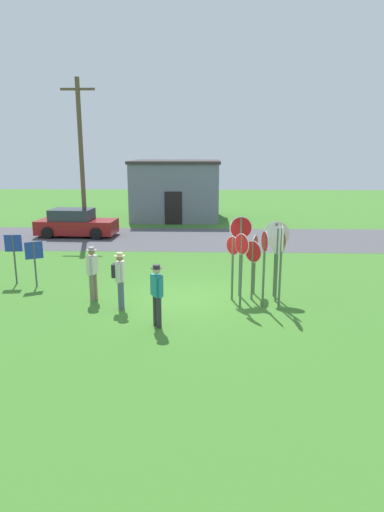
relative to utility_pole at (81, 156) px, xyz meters
name	(u,v)px	position (x,y,z in m)	size (l,w,h in m)	color
ground_plane	(191,299)	(6.31, -10.65, -4.36)	(80.00, 80.00, 0.00)	#3D7528
street_asphalt	(198,239)	(6.31, -0.73, -4.35)	(60.00, 6.40, 0.01)	#4C4C51
building_background	(176,190)	(4.64, 6.61, -2.36)	(5.97, 5.60, 3.97)	slate
utility_pole	(81,156)	(0.00, 0.00, 0.00)	(1.80, 0.24, 8.35)	brown
parked_car_on_street	(76,224)	(-0.48, -0.18, -3.67)	(4.38, 2.18, 1.51)	maroon
stop_sign_tallest	(241,258)	(7.83, -11.27, -2.84)	(0.38, 0.54, 2.28)	#51664C
stop_sign_low_front	(233,258)	(7.61, -10.65, -2.98)	(0.39, 0.48, 2.07)	#51664C
stop_sign_rear_right	(253,260)	(8.24, -10.60, -3.05)	(0.47, 0.54, 1.93)	#51664C
stop_sign_far_back	(241,242)	(7.88, -10.21, -2.57)	(0.73, 0.13, 2.63)	#51664C
stop_sign_leaning_right	(264,257)	(8.51, -11.27, -2.78)	(0.13, 0.63, 2.36)	#51664C
stop_sign_nearest	(255,254)	(8.37, -10.00, -2.99)	(0.28, 0.82, 2.00)	#51664C
stop_sign_rear_left	(276,245)	(9.00, -10.23, -2.63)	(0.84, 0.10, 2.49)	#51664C
stop_sign_leaning_left	(278,250)	(8.98, -10.75, -2.68)	(0.36, 0.84, 2.42)	#51664C
stop_sign_center_cluster	(281,252)	(9.00, -11.34, -2.62)	(0.07, 0.78, 2.53)	#51664C
person_in_blue	(120,276)	(4.20, -11.57, -3.35)	(0.40, 0.57, 1.74)	#4C5670
person_near_signs	(157,292)	(5.47, -12.92, -3.37)	(0.37, 0.50, 1.74)	#2D2D33
person_in_dark_shirt	(93,270)	(3.20, -10.85, -3.37)	(0.32, 0.56, 1.74)	#7A6B56
info_panel_leftmost	(34,256)	(0.82, -9.47, -3.26)	(0.54, 0.31, 1.60)	#4C4C51
info_panel_middle	(14,250)	(-0.03, -9.15, -3.13)	(0.60, 0.09, 1.78)	#4C4C51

